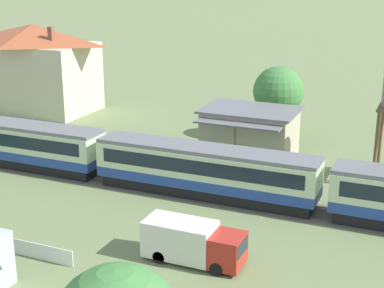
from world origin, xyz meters
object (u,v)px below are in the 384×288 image
Objects in this scene: station_house_terracotta_roof at (36,67)px; yard_tree_0 at (278,92)px; station_building at (250,133)px; passenger_train at (208,169)px; delivery_truck_red at (192,242)px.

yard_tree_0 is at bearing -1.05° from station_house_terracotta_roof.
passenger_train is at bearing -89.86° from station_building.
passenger_train is 34.96m from station_house_terracotta_roof.
yard_tree_0 is at bearing 83.96° from station_building.
station_building is 1.40× the size of delivery_truck_red.
delivery_truck_red is at bearing -40.49° from station_house_terracotta_roof.
station_house_terracotta_roof reaches higher than station_building.
station_house_terracotta_roof is 43.43m from delivery_truck_red.
station_house_terracotta_roof is 2.38× the size of delivery_truck_red.
station_building is at bearing -13.97° from station_house_terracotta_roof.
passenger_train is at bearing -30.95° from station_house_terracotta_roof.
yard_tree_0 is at bearing 87.69° from passenger_train.
station_house_terracotta_roof is at bearing 139.51° from delivery_truck_red.
station_building reaches higher than passenger_train.
station_building is 1.15× the size of yard_tree_0.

